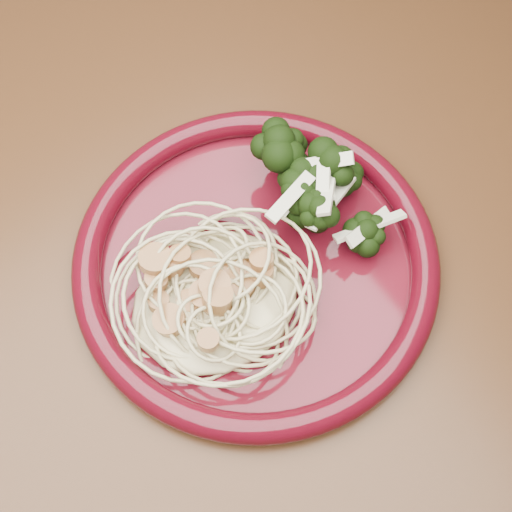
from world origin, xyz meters
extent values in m
plane|color=brown|center=(0.00, 0.00, 0.00)|extent=(3.50, 3.50, 0.00)
cube|color=#472814|center=(0.00, 0.00, 0.73)|extent=(1.20, 0.80, 0.04)
cylinder|color=#472814|center=(0.55, 0.35, 0.35)|extent=(0.06, 0.06, 0.71)
cylinder|color=#480A14|center=(0.07, -0.01, 0.75)|extent=(0.34, 0.34, 0.01)
torus|color=#480611|center=(0.07, -0.01, 0.76)|extent=(0.35, 0.35, 0.02)
ellipsoid|color=#C9BF89|center=(0.02, -0.02, 0.77)|extent=(0.16, 0.14, 0.03)
ellipsoid|color=black|center=(0.12, 0.00, 0.78)|extent=(0.12, 0.16, 0.05)
camera|label=1|loc=(-0.08, -0.22, 1.27)|focal=50.00mm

